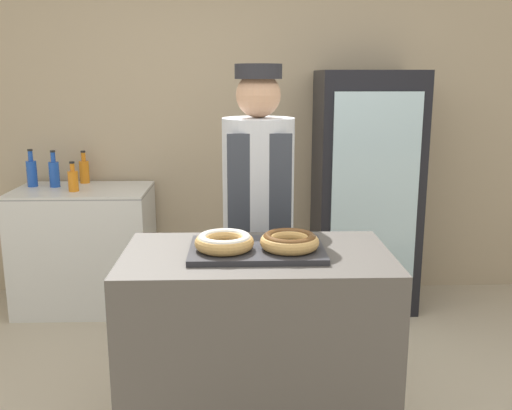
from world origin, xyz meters
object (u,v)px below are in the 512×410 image
Objects in this scene: bottle_blue at (54,173)px; donut_chocolate_glaze at (290,241)px; baker_person at (258,223)px; bottle_orange at (73,180)px; brownie_back_left at (229,235)px; brownie_back_right at (282,234)px; beverage_fridge at (365,191)px; chest_freezer at (85,248)px; donut_light_glaze at (224,241)px; bottle_blue_b at (32,172)px; bottle_orange_b at (84,171)px; serving_tray at (257,250)px.

donut_chocolate_glaze is at bearing -50.58° from bottle_blue.
baker_person is 1.62m from bottle_orange.
bottle_blue reaches higher than brownie_back_left.
beverage_fridge reaches higher than brownie_back_right.
brownie_back_left is at bearing -120.56° from beverage_fridge.
brownie_back_right is at bearing -114.11° from beverage_fridge.
baker_person reaches higher than bottle_orange.
bottle_blue reaches higher than bottle_orange.
chest_freezer is 0.59m from bottle_blue.
brownie_back_left is at bearing 180.00° from brownie_back_right.
bottle_blue is (-1.27, 1.87, -0.02)m from donut_light_glaze.
baker_person is 6.35× the size of bottle_blue_b.
bottle_blue_b reaches higher than donut_light_glaze.
brownie_back_left is at bearing -49.85° from bottle_blue_b.
bottle_orange_b is at bearing 41.47° from bottle_blue.
chest_freezer is (-1.33, 1.80, -0.57)m from donut_chocolate_glaze.
donut_chocolate_glaze is 0.17m from brownie_back_right.
brownie_back_left reaches higher than serving_tray.
bottle_orange is 0.86× the size of bottle_orange_b.
brownie_back_right is at bearing -54.07° from bottle_orange_b.
donut_light_glaze is at bearing -146.30° from brownie_back_right.
bottle_orange reaches higher than chest_freezer.
bottle_orange_b reaches higher than serving_tray.
donut_chocolate_glaze reaches higher than brownie_back_right.
bottle_blue is at bearing -7.26° from bottle_blue_b.
bottle_blue_b is (-1.46, 1.73, -0.00)m from brownie_back_left.
brownie_back_left is 0.27× the size of bottle_blue.
beverage_fridge reaches higher than bottle_orange.
bottle_blue is (-1.29, 1.71, -0.01)m from brownie_back_left.
baker_person reaches higher than bottle_blue.
donut_chocolate_glaze is (0.13, -0.03, 0.05)m from serving_tray.
brownie_back_left is 0.27× the size of bottle_blue_b.
donut_chocolate_glaze is 0.69m from baker_person.
bottle_orange is at bearing 128.55° from donut_chocolate_glaze.
bottle_orange_b is (0.17, 0.15, -0.01)m from bottle_blue.
bottle_blue is at bearing 129.42° from donut_chocolate_glaze.
donut_chocolate_glaze is at bearing -81.19° from baker_person.
brownie_back_left is 1.00× the size of brownie_back_right.
bottle_orange is at bearing 122.64° from donut_light_glaze.
brownie_back_left is 1.89m from beverage_fridge.
serving_tray is 2.07m from bottle_orange.
bottle_orange is at bearing -88.83° from bottle_orange_b.
brownie_back_left is 0.04× the size of beverage_fridge.
donut_light_glaze is 2.04m from beverage_fridge.
brownie_back_right is 2.42m from bottle_blue_b.
donut_light_glaze is 1.16× the size of bottle_orange.
brownie_back_right is at bearing 49.51° from serving_tray.
chest_freezer is at bearing 126.53° from donut_chocolate_glaze.
brownie_back_right is (0.12, 0.14, 0.03)m from serving_tray.
bottle_blue_b is (-1.60, 1.22, 0.08)m from baker_person.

